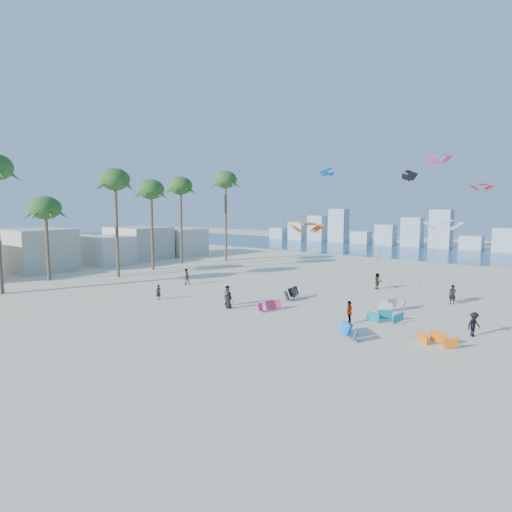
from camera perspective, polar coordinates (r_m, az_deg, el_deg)
The scene contains 10 objects.
ground at distance 34.71m, azimuth -21.19°, elevation -9.47°, with size 220.00×220.00×0.00m, color beige.
ocean at distance 93.53m, azimuth 20.54°, elevation 0.55°, with size 220.00×220.00×0.00m, color navy.
kitesurfer_near at distance 44.41m, azimuth -12.70°, elevation -4.66°, with size 0.56×0.37×1.53m, color black.
kitesurfer_mid at distance 40.93m, azimuth -3.74°, elevation -5.22°, with size 0.92×0.72×1.90m, color gray.
kitesurfers_far at distance 42.72m, azimuth 10.36°, elevation -4.86°, with size 32.58×18.39×1.92m.
grounded_kites at distance 37.86m, azimuth 11.79°, elevation -7.07°, with size 18.15×13.28×1.05m.
flying_kites at distance 42.37m, azimuth 21.11°, elevation 8.64°, with size 28.40×26.52×15.22m.
palm_row at distance 60.65m, azimuth -18.84°, elevation 8.63°, with size 8.24×44.80×15.01m.
beachfront_buildings at distance 73.31m, azimuth -20.39°, elevation 1.05°, with size 11.50×43.00×6.00m.
distant_skyline at distance 103.14m, azimuth 21.75°, elevation 2.75°, with size 85.00×3.00×8.40m.
Camera 1 is at (29.11, -16.38, 9.43)m, focal length 30.40 mm.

